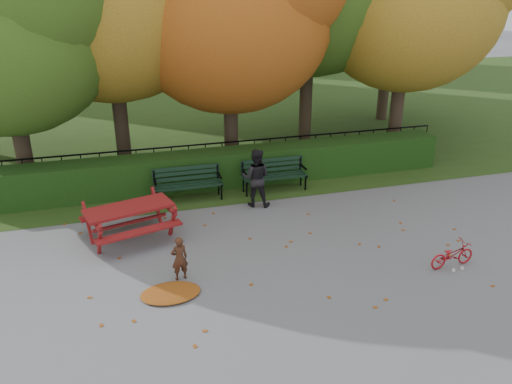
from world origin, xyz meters
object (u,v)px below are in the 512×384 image
object	(u,v)px
tree_a	(11,20)
bicycle	(452,255)
tree_c	(242,4)
adult	(256,178)
child	(179,258)
bench_left	(188,181)
bench_right	(274,172)
picnic_table	(129,214)

from	to	relation	value
tree_a	bicycle	size ratio (longest dim) A/B	7.33
tree_c	bicycle	distance (m)	8.87
adult	tree_a	bearing A→B (deg)	-5.26
tree_a	tree_c	bearing A→B (deg)	3.65
child	adult	size ratio (longest dim) A/B	0.59
tree_c	adult	xyz separation A→B (m)	(-0.50, -3.14, -4.06)
bench_left	child	distance (m)	3.94
adult	bench_right	bearing A→B (deg)	-109.93
tree_c	adult	size ratio (longest dim) A/B	5.22
picnic_table	bench_left	bearing A→B (deg)	34.54
bench_left	child	xyz separation A→B (m)	(-0.77, -3.86, -0.06)
adult	bench_left	bearing A→B (deg)	-6.98
tree_a	bench_left	world-z (taller)	tree_a
tree_c	bench_left	xyz separation A→B (m)	(-2.13, -2.26, -4.30)
picnic_table	bicycle	xyz separation A→B (m)	(6.21, -3.02, -0.36)
picnic_table	adult	distance (m)	3.39
bench_left	bicycle	bearing A→B (deg)	-46.86
bench_left	adult	xyz separation A→B (m)	(1.63, -0.88, 0.25)
bench_right	tree_a	bearing A→B (deg)	163.39
bench_left	bench_right	size ratio (longest dim) A/B	1.00
child	bench_left	bearing A→B (deg)	-110.21
tree_a	adult	xyz separation A→B (m)	(5.52, -2.75, -3.75)
tree_c	picnic_table	world-z (taller)	tree_c
tree_a	adult	bearing A→B (deg)	-26.50
picnic_table	child	bearing A→B (deg)	-82.64
tree_c	child	world-z (taller)	tree_c
tree_c	bicycle	bearing A→B (deg)	-70.93
child	adult	xyz separation A→B (m)	(2.40, 2.98, 0.31)
tree_c	bench_left	distance (m)	5.31
bench_left	child	size ratio (longest dim) A/B	1.98
tree_a	bicycle	bearing A→B (deg)	-38.66
tree_c	adult	distance (m)	5.15
child	tree_a	bearing A→B (deg)	-70.43
tree_a	bench_right	xyz separation A→B (m)	(6.29, -1.88, -4.00)
tree_a	adult	distance (m)	7.22
bench_left	picnic_table	xyz separation A→B (m)	(-1.59, -1.91, 0.11)
bicycle	tree_c	bearing A→B (deg)	14.41
tree_a	bench_right	world-z (taller)	tree_a
tree_a	bicycle	distance (m)	11.69
bench_right	bicycle	xyz separation A→B (m)	(2.22, -4.93, -0.25)
picnic_table	bench_right	bearing A→B (deg)	9.93
child	tree_c	bearing A→B (deg)	-124.35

